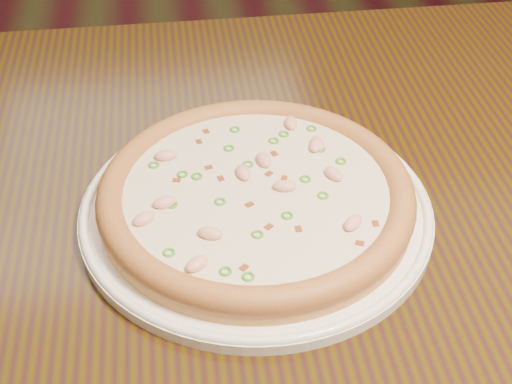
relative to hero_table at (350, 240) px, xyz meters
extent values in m
plane|color=black|center=(-0.34, 0.36, -0.65)|extent=(9.00, 9.00, 0.00)
cube|color=black|center=(0.00, 0.00, 0.08)|extent=(1.20, 0.80, 0.04)
cylinder|color=white|center=(-0.12, -0.05, 0.10)|extent=(0.36, 0.36, 0.01)
torus|color=white|center=(-0.12, -0.05, 0.11)|extent=(0.36, 0.36, 0.01)
cylinder|color=#CA8742|center=(-0.12, -0.05, 0.12)|extent=(0.32, 0.32, 0.02)
torus|color=#B17B35|center=(-0.12, -0.05, 0.13)|extent=(0.32, 0.32, 0.03)
cylinder|color=#F2E0C3|center=(-0.12, -0.05, 0.13)|extent=(0.27, 0.27, 0.00)
ellipsoid|color=#F2B29E|center=(-0.04, 0.01, 0.14)|extent=(0.02, 0.03, 0.01)
ellipsoid|color=#F2B29E|center=(-0.17, -0.11, 0.14)|extent=(0.03, 0.02, 0.01)
ellipsoid|color=#F2B29E|center=(-0.21, -0.06, 0.14)|extent=(0.03, 0.02, 0.01)
ellipsoid|color=#F2B29E|center=(-0.09, -0.05, 0.14)|extent=(0.03, 0.02, 0.01)
ellipsoid|color=#F2B29E|center=(-0.04, -0.12, 0.14)|extent=(0.03, 0.03, 0.01)
ellipsoid|color=#F2B29E|center=(-0.04, -0.04, 0.14)|extent=(0.02, 0.03, 0.01)
ellipsoid|color=#F2B29E|center=(-0.07, 0.06, 0.14)|extent=(0.02, 0.03, 0.01)
ellipsoid|color=#F2B29E|center=(-0.23, -0.08, 0.14)|extent=(0.03, 0.02, 0.01)
ellipsoid|color=#F2B29E|center=(-0.11, -0.01, 0.14)|extent=(0.02, 0.03, 0.01)
ellipsoid|color=#F2B29E|center=(-0.05, 0.01, 0.14)|extent=(0.02, 0.03, 0.01)
ellipsoid|color=#F2B29E|center=(-0.13, -0.03, 0.14)|extent=(0.02, 0.03, 0.01)
ellipsoid|color=#F2B29E|center=(-0.21, 0.01, 0.14)|extent=(0.03, 0.02, 0.01)
ellipsoid|color=#F2B29E|center=(-0.19, -0.15, 0.14)|extent=(0.03, 0.03, 0.01)
cube|color=maroon|center=(-0.15, -0.16, 0.13)|extent=(0.01, 0.01, 0.00)
cube|color=maroon|center=(-0.12, -0.11, 0.13)|extent=(0.01, 0.01, 0.00)
cube|color=maroon|center=(-0.01, -0.12, 0.13)|extent=(0.01, 0.01, 0.00)
cube|color=maroon|center=(-0.04, -0.14, 0.13)|extent=(0.01, 0.01, 0.00)
cube|color=maroon|center=(-0.09, -0.12, 0.13)|extent=(0.01, 0.01, 0.00)
cube|color=maroon|center=(-0.09, -0.04, 0.13)|extent=(0.01, 0.01, 0.00)
cube|color=maroon|center=(-0.16, -0.01, 0.13)|extent=(0.01, 0.01, 0.00)
cube|color=maroon|center=(-0.13, -0.07, 0.13)|extent=(0.01, 0.01, 0.00)
cube|color=maroon|center=(-0.10, -0.03, 0.13)|extent=(0.01, 0.01, 0.00)
cube|color=maroon|center=(-0.20, -0.03, 0.13)|extent=(0.01, 0.01, 0.00)
cube|color=maroon|center=(-0.15, -0.03, 0.13)|extent=(0.01, 0.01, 0.00)
cube|color=maroon|center=(-0.17, 0.04, 0.13)|extent=(0.01, 0.01, 0.00)
cube|color=maroon|center=(-0.16, 0.06, 0.13)|extent=(0.01, 0.01, 0.00)
cube|color=maroon|center=(-0.09, 0.00, 0.13)|extent=(0.01, 0.01, 0.00)
torus|color=#3E9321|center=(-0.19, -0.02, 0.13)|extent=(0.01, 0.01, 0.00)
torus|color=#3E9321|center=(-0.08, 0.04, 0.13)|extent=(0.01, 0.01, 0.00)
torus|color=#3E9321|center=(-0.13, -0.12, 0.13)|extent=(0.02, 0.02, 0.00)
torus|color=#3E9321|center=(-0.21, -0.13, 0.13)|extent=(0.02, 0.02, 0.00)
torus|color=#3E9321|center=(-0.18, -0.02, 0.13)|extent=(0.02, 0.02, 0.00)
torus|color=#3E9321|center=(-0.03, -0.02, 0.13)|extent=(0.02, 0.02, 0.00)
torus|color=#3E9321|center=(-0.14, 0.02, 0.13)|extent=(0.01, 0.01, 0.00)
torus|color=#3E9321|center=(-0.20, -0.06, 0.13)|extent=(0.02, 0.02, 0.00)
torus|color=#3E9321|center=(-0.04, 0.01, 0.13)|extent=(0.01, 0.01, 0.00)
torus|color=#3E9321|center=(-0.06, -0.07, 0.13)|extent=(0.01, 0.01, 0.00)
torus|color=#3E9321|center=(-0.09, 0.03, 0.13)|extent=(0.01, 0.01, 0.00)
torus|color=#3E9321|center=(-0.14, -0.17, 0.13)|extent=(0.02, 0.02, 0.00)
torus|color=#3E9321|center=(-0.21, 0.02, 0.13)|extent=(0.01, 0.01, 0.00)
torus|color=#3E9321|center=(-0.07, -0.04, 0.13)|extent=(0.01, 0.01, 0.00)
torus|color=#3E9321|center=(-0.16, -0.16, 0.13)|extent=(0.02, 0.02, 0.00)
torus|color=#3E9321|center=(-0.10, -0.10, 0.13)|extent=(0.02, 0.02, 0.00)
torus|color=#3E9321|center=(-0.12, -0.01, 0.13)|extent=(0.02, 0.02, 0.00)
torus|color=#3E9321|center=(-0.04, 0.05, 0.13)|extent=(0.02, 0.02, 0.00)
torus|color=#3E9321|center=(-0.13, 0.05, 0.13)|extent=(0.01, 0.01, 0.00)
torus|color=#3E9321|center=(-0.22, 0.00, 0.13)|extent=(0.01, 0.01, 0.00)
torus|color=#3E9321|center=(-0.16, -0.07, 0.13)|extent=(0.02, 0.02, 0.00)
camera|label=1|loc=(-0.19, -0.60, 0.59)|focal=50.00mm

